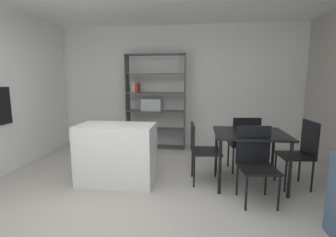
{
  "coord_description": "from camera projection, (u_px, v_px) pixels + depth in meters",
  "views": [
    {
      "loc": [
        0.76,
        -2.7,
        1.54
      ],
      "look_at": [
        0.37,
        0.38,
        1.04
      ],
      "focal_mm": 26.0,
      "sensor_mm": 36.0,
      "label": 1
    }
  ],
  "objects": [
    {
      "name": "dining_chair_near",
      "position": [
        255.0,
        158.0,
        3.1
      ],
      "size": [
        0.49,
        0.5,
        0.95
      ],
      "rotation": [
        0.0,
        0.0,
        0.12
      ],
      "color": "black",
      "rests_on": "ground_plane"
    },
    {
      "name": "kitchen_island",
      "position": [
        117.0,
        154.0,
        3.63
      ],
      "size": [
        1.12,
        0.6,
        0.89
      ],
      "primitive_type": "cube",
      "color": "white",
      "rests_on": "ground_plane"
    },
    {
      "name": "dining_chair_window_side",
      "position": [
        302.0,
        149.0,
        3.46
      ],
      "size": [
        0.45,
        0.45,
        0.97
      ],
      "rotation": [
        0.0,
        0.0,
        -1.49
      ],
      "color": "black",
      "rests_on": "ground_plane"
    },
    {
      "name": "back_partition",
      "position": [
        166.0,
        87.0,
        5.64
      ],
      "size": [
        6.19,
        0.06,
        2.74
      ],
      "primitive_type": "cube",
      "color": "white",
      "rests_on": "ground_plane"
    },
    {
      "name": "ground_plane",
      "position": [
        135.0,
        206.0,
        2.99
      ],
      "size": [
        8.49,
        8.49,
        0.0
      ],
      "primitive_type": "plane",
      "color": "beige"
    },
    {
      "name": "dining_chair_island_side",
      "position": [
        200.0,
        147.0,
        3.62
      ],
      "size": [
        0.47,
        0.49,
        0.9
      ],
      "rotation": [
        0.0,
        0.0,
        1.67
      ],
      "color": "black",
      "rests_on": "ground_plane"
    },
    {
      "name": "open_bookshelf",
      "position": [
        153.0,
        103.0,
        5.45
      ],
      "size": [
        1.32,
        0.32,
        2.09
      ],
      "color": "#4C4C51",
      "rests_on": "ground_plane"
    },
    {
      "name": "dining_chair_far",
      "position": [
        244.0,
        140.0,
        3.99
      ],
      "size": [
        0.48,
        0.45,
        0.94
      ],
      "rotation": [
        0.0,
        0.0,
        3.25
      ],
      "color": "black",
      "rests_on": "ground_plane"
    },
    {
      "name": "dining_table",
      "position": [
        250.0,
        138.0,
        3.52
      ],
      "size": [
        1.01,
        0.87,
        0.79
      ],
      "color": "black",
      "rests_on": "ground_plane"
    }
  ]
}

